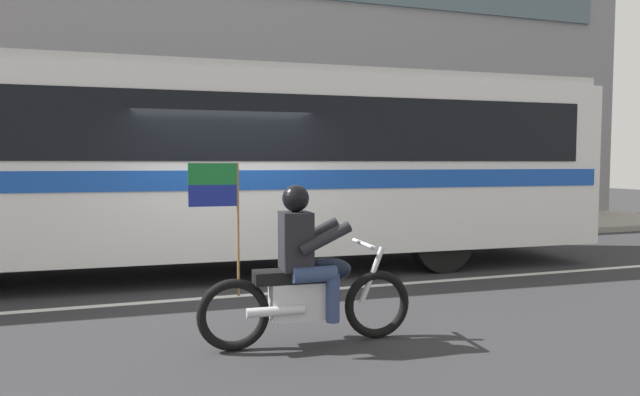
# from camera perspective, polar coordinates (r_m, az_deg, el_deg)

# --- Properties ---
(ground_plane) EXTENTS (60.00, 60.00, 0.00)m
(ground_plane) POSITION_cam_1_polar(r_m,az_deg,el_deg) (8.21, -9.61, -8.93)
(ground_plane) COLOR #2B2B2D
(sidewalk_curb) EXTENTS (28.00, 3.80, 0.15)m
(sidewalk_curb) POSITION_cam_1_polar(r_m,az_deg,el_deg) (13.19, -12.85, -3.87)
(sidewalk_curb) COLOR gray
(sidewalk_curb) RESTS_ON ground_plane
(lane_center_stripe) EXTENTS (26.60, 0.14, 0.01)m
(lane_center_stripe) POSITION_cam_1_polar(r_m,az_deg,el_deg) (7.63, -8.95, -9.86)
(lane_center_stripe) COLOR silver
(lane_center_stripe) RESTS_ON ground_plane
(office_building_facade) EXTENTS (28.00, 0.89, 9.96)m
(office_building_facade) POSITION_cam_1_polar(r_m,az_deg,el_deg) (15.69, -13.89, 15.34)
(office_building_facade) COLOR gray
(office_building_facade) RESTS_ON ground_plane
(transit_bus) EXTENTS (13.06, 3.00, 3.22)m
(transit_bus) POSITION_cam_1_polar(r_m,az_deg,el_deg) (9.19, -11.21, 4.23)
(transit_bus) COLOR white
(transit_bus) RESTS_ON ground_plane
(motorcycle_with_rider) EXTENTS (2.20, 0.64, 1.78)m
(motorcycle_with_rider) POSITION_cam_1_polar(r_m,az_deg,el_deg) (5.49, -1.50, -8.07)
(motorcycle_with_rider) COLOR black
(motorcycle_with_rider) RESTS_ON ground_plane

